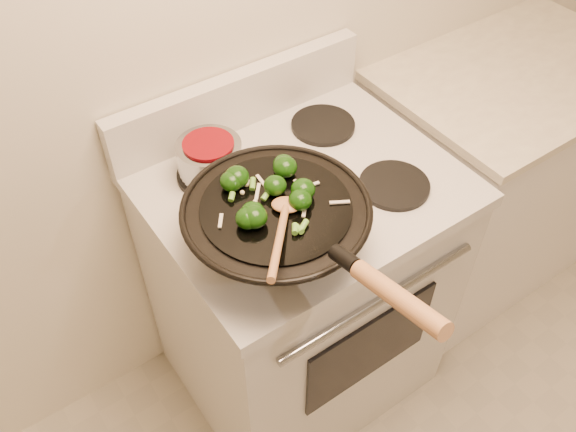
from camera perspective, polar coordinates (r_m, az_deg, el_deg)
stove at (r=1.90m, az=1.05°, el=-6.65°), size 0.78×0.67×1.08m
counter_unit at (r=2.39m, az=18.36°, el=3.68°), size 0.89×0.62×0.91m
wok at (r=1.34m, az=-0.97°, el=-0.86°), size 0.42×0.69×0.26m
stirfry at (r=1.31m, az=-1.98°, el=2.36°), size 0.27×0.24×0.05m
wooden_spoon at (r=1.23m, az=-0.53°, el=-0.75°), size 0.22×0.25×0.09m
saucepan at (r=1.55m, az=-7.31°, el=5.36°), size 0.17×0.26×0.10m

